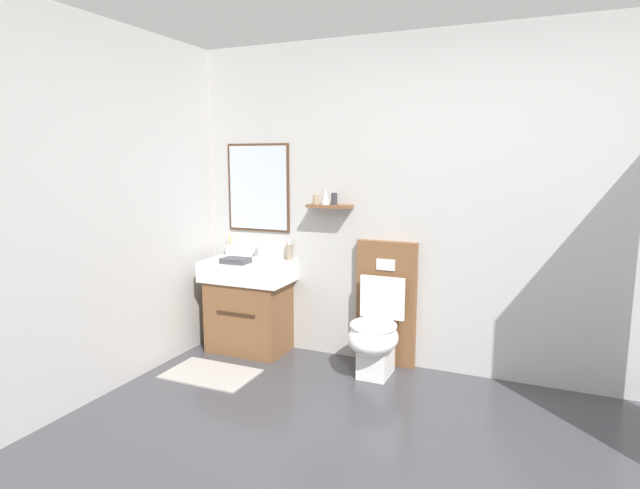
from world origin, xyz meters
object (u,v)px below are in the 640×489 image
object	(u,v)px
toilet	(380,325)
toothbrush_cup	(229,249)
soap_dispenser	(289,252)
vanity_sink_left	(249,303)
folded_hand_towel	(236,261)

from	to	relation	value
toilet	toothbrush_cup	xyz separation A→B (m)	(-1.45, 0.16, 0.46)
soap_dispenser	toothbrush_cup	bearing A→B (deg)	-179.06
toilet	toothbrush_cup	bearing A→B (deg)	173.66
vanity_sink_left	toothbrush_cup	size ratio (longest dim) A/B	3.72
vanity_sink_left	soap_dispenser	world-z (taller)	soap_dispenser
soap_dispenser	folded_hand_towel	size ratio (longest dim) A/B	0.77
vanity_sink_left	soap_dispenser	distance (m)	0.56
soap_dispenser	folded_hand_towel	distance (m)	0.46
toilet	soap_dispenser	xyz separation A→B (m)	(-0.86, 0.17, 0.48)
toilet	folded_hand_towel	xyz separation A→B (m)	(-1.20, -0.13, 0.43)
vanity_sink_left	folded_hand_towel	distance (m)	0.42
vanity_sink_left	toothbrush_cup	bearing A→B (deg)	151.82
toilet	vanity_sink_left	bearing A→B (deg)	179.74
vanity_sink_left	toilet	size ratio (longest dim) A/B	0.79
toilet	soap_dispenser	size ratio (longest dim) A/B	5.88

